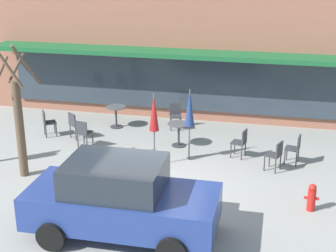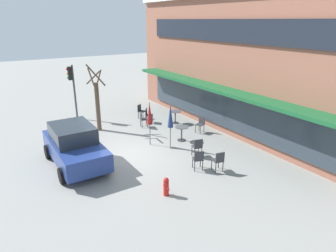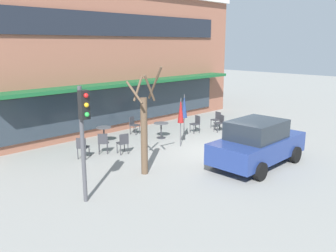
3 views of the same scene
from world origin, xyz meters
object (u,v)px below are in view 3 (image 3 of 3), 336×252
Objects in this scene: cafe_chair_5 at (103,142)px; fire_hydrant at (266,129)px; parked_sedan at (257,143)px; cafe_chair_3 at (217,119)px; cafe_chair_2 at (134,124)px; patio_umbrella_cream_folded at (181,111)px; cafe_chair_1 at (123,142)px; street_tree at (144,129)px; cafe_chair_6 at (82,146)px; patio_umbrella_green_folded at (184,107)px; cafe_chair_4 at (220,122)px; cafe_table_near_wall at (161,128)px; cafe_chair_0 at (196,123)px; traffic_light_pole at (83,126)px; cafe_table_streetside at (104,132)px.

cafe_chair_5 is 8.16m from fire_hydrant.
cafe_chair_3 is at bearing 51.66° from parked_sedan.
cafe_chair_2 and cafe_chair_3 have the same top height.
parked_sedan is at bearing -87.21° from patio_umbrella_cream_folded.
street_tree is at bearing -110.22° from cafe_chair_1.
patio_umbrella_cream_folded is 2.47× the size of cafe_chair_6.
patio_umbrella_green_folded is at bearing 34.35° from patio_umbrella_cream_folded.
cafe_chair_6 is at bearing 171.11° from cafe_chair_4.
patio_umbrella_cream_folded is at bearing -26.80° from cafe_chair_5.
patio_umbrella_green_folded is at bearing 80.62° from parked_sedan.
cafe_table_near_wall is 0.35× the size of patio_umbrella_cream_folded.
patio_umbrella_cream_folded is 3.86m from parked_sedan.
cafe_table_near_wall reaches higher than fire_hydrant.
cafe_chair_0 is at bearing -3.70° from cafe_chair_6.
cafe_chair_0 and cafe_chair_5 have the same top height.
cafe_chair_6 is at bearing 176.13° from cafe_chair_3.
cafe_chair_4 is at bearing -8.89° from cafe_chair_6.
patio_umbrella_green_folded is 7.57m from traffic_light_pole.
fire_hydrant is at bearing 1.46° from traffic_light_pole.
cafe_table_near_wall is 7.70m from traffic_light_pole.
cafe_chair_6 is (-1.54, 0.66, 0.00)m from cafe_chair_1.
cafe_chair_0 is at bearing 175.46° from cafe_chair_3.
cafe_chair_0 is at bearing 2.79° from cafe_chair_1.
cafe_chair_1 is 0.86m from cafe_chair_5.
traffic_light_pole is at bearing -165.93° from cafe_chair_4.
cafe_chair_2 reaches higher than fire_hydrant.
parked_sedan reaches higher than cafe_table_streetside.
parked_sedan is at bearing -71.04° from cafe_table_streetside.
cafe_table_near_wall is 5.45m from parked_sedan.
cafe_chair_4 is 5.30m from parked_sedan.
patio_umbrella_green_folded is 2.77m from cafe_chair_4.
cafe_chair_6 is 0.21× the size of parked_sedan.
cafe_chair_1 is at bearing 158.99° from fire_hydrant.
cafe_chair_2 is at bearing 54.35° from street_tree.
cafe_chair_4 is at bearing 52.01° from parked_sedan.
fire_hydrant is (3.98, -3.40, -0.16)m from cafe_table_near_wall.
cafe_table_near_wall is 3.48m from cafe_chair_5.
cafe_chair_3 is at bearing 14.37° from patio_umbrella_cream_folded.
cafe_table_streetside is 0.85× the size of cafe_chair_1.
patio_umbrella_green_folded is 5.19m from cafe_chair_6.
patio_umbrella_cream_folded is at bearing -21.01° from cafe_chair_6.
street_tree is at bearing -161.57° from cafe_chair_3.
cafe_chair_0 is at bearing 65.80° from parked_sedan.
patio_umbrella_green_folded reaches higher than cafe_chair_2.
street_tree reaches higher than patio_umbrella_cream_folded.
parked_sedan reaches higher than cafe_chair_4.
street_tree reaches higher than cafe_chair_0.
patio_umbrella_cream_folded is (-0.91, -0.62, 0.00)m from patio_umbrella_green_folded.
cafe_chair_2 is 6.66m from fire_hydrant.
patio_umbrella_green_folded is 4.38m from fire_hydrant.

